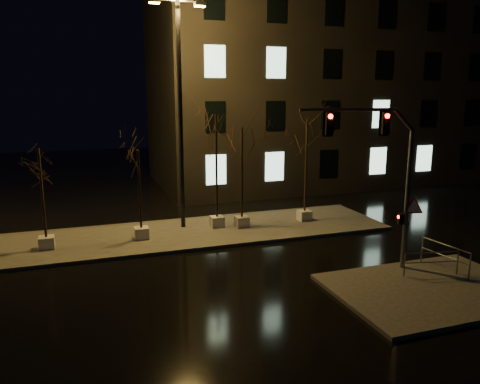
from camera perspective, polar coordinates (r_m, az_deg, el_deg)
name	(u,v)px	position (r m, az deg, el deg)	size (l,w,h in m)	color
ground	(203,282)	(17.96, -4.57, -10.84)	(90.00, 90.00, 0.00)	black
median	(172,235)	(23.45, -8.25, -5.19)	(22.00, 5.00, 0.15)	#3F3D38
sidewalk_corner	(431,289)	(18.38, 22.22, -10.93)	(7.00, 5.00, 0.15)	#3F3D38
building	(315,86)	(38.53, 9.17, 12.68)	(25.00, 12.00, 15.00)	black
tree_1	(40,171)	(21.93, -23.17, 2.36)	(1.80, 1.80, 4.61)	beige
tree_2	(139,170)	(22.13, -12.25, 2.65)	(1.80, 1.80, 4.36)	beige
tree_3	(216,140)	(23.48, -2.92, 6.36)	(1.80, 1.80, 5.93)	beige
tree_4	(242,150)	(23.50, 0.24, 5.14)	(1.80, 1.80, 5.27)	beige
tree_5	(307,141)	(24.95, 8.13, 6.15)	(1.80, 1.80, 5.68)	beige
traffic_signal_mast	(385,166)	(18.47, 17.21, 3.08)	(5.07, 0.99, 6.27)	#595A60
streetlight_main	(180,101)	(23.54, -7.32, 10.98)	(2.78, 0.50, 11.14)	black
guard_rail_a	(432,260)	(19.29, 22.31, -7.69)	(2.11, 0.52, 0.93)	#595A60
guard_rail_b	(445,254)	(19.90, 23.70, -6.91)	(0.34, 2.28, 1.09)	#595A60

